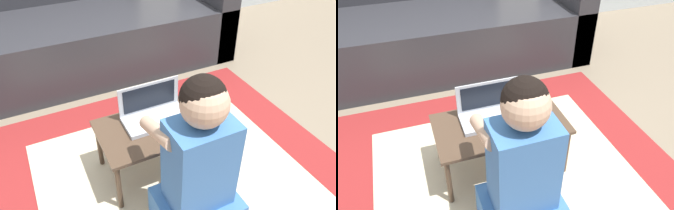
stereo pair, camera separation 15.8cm
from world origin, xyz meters
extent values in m
plane|color=#7F705B|center=(0.00, 0.00, 0.00)|extent=(16.00, 16.00, 0.00)
cube|color=maroon|center=(-0.09, -0.18, 0.00)|extent=(1.78, 1.82, 0.01)
cube|color=beige|center=(-0.09, -0.18, 0.01)|extent=(1.28, 1.31, 0.00)
cube|color=#2D2D33|center=(-0.15, 1.28, 0.21)|extent=(2.14, 0.94, 0.42)
cube|color=#2D2D33|center=(0.84, 1.28, 0.28)|extent=(0.16, 0.94, 0.56)
cube|color=#4C3828|center=(-0.09, 0.02, 0.28)|extent=(0.63, 0.35, 0.02)
cylinder|color=#4C3828|center=(-0.38, -0.13, 0.14)|extent=(0.02, 0.02, 0.27)
cylinder|color=#4C3828|center=(0.20, -0.13, 0.14)|extent=(0.02, 0.02, 0.27)
cylinder|color=#4C3828|center=(-0.38, 0.17, 0.14)|extent=(0.02, 0.02, 0.27)
cylinder|color=#4C3828|center=(0.20, 0.17, 0.14)|extent=(0.02, 0.02, 0.27)
cube|color=#B7BCC6|center=(-0.12, 0.05, 0.30)|extent=(0.31, 0.16, 0.02)
cube|color=silver|center=(-0.12, 0.03, 0.31)|extent=(0.25, 0.10, 0.00)
cube|color=#B7BCC6|center=(-0.12, 0.13, 0.38)|extent=(0.31, 0.01, 0.15)
cube|color=black|center=(-0.12, 0.12, 0.38)|extent=(0.27, 0.00, 0.12)
ellipsoid|color=black|center=(0.11, -0.01, 0.31)|extent=(0.06, 0.10, 0.04)
cube|color=#3D70B2|center=(-0.13, -0.37, 0.39)|extent=(0.24, 0.17, 0.38)
sphere|color=tan|center=(-0.13, -0.37, 0.66)|extent=(0.17, 0.17, 0.17)
sphere|color=black|center=(-0.13, -0.36, 0.68)|extent=(0.16, 0.16, 0.16)
cylinder|color=tan|center=(-0.24, -0.25, 0.49)|extent=(0.06, 0.25, 0.13)
cylinder|color=tan|center=(-0.02, -0.25, 0.49)|extent=(0.06, 0.25, 0.13)
camera|label=1|loc=(-0.61, -1.08, 1.28)|focal=35.00mm
camera|label=2|loc=(-0.46, -1.14, 1.28)|focal=35.00mm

